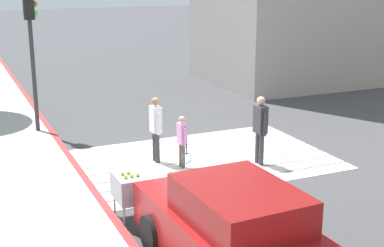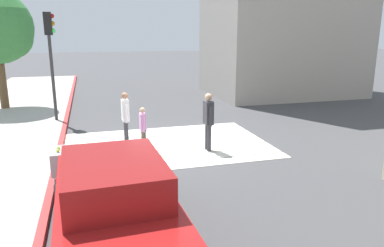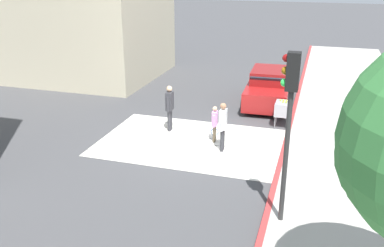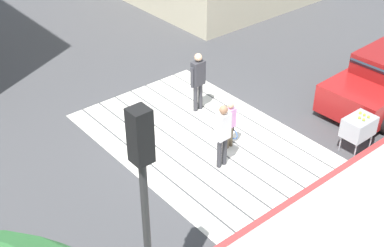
# 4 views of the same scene
# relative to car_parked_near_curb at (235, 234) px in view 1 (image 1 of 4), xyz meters

# --- Properties ---
(ground_plane) EXTENTS (120.00, 120.00, 0.00)m
(ground_plane) POSITION_rel_car_parked_near_curb_xyz_m (2.00, 5.33, -0.73)
(ground_plane) COLOR #424244
(crosswalk_stripes) EXTENTS (6.40, 4.35, 0.01)m
(crosswalk_stripes) POSITION_rel_car_parked_near_curb_xyz_m (2.00, 5.33, -0.73)
(crosswalk_stripes) COLOR silver
(crosswalk_stripes) RESTS_ON ground
(curb_painted) EXTENTS (0.16, 40.00, 0.13)m
(curb_painted) POSITION_rel_car_parked_near_curb_xyz_m (-1.25, 5.33, -0.67)
(curb_painted) COLOR #BC3333
(curb_painted) RESTS_ON ground
(car_parked_near_curb) EXTENTS (2.12, 4.37, 1.57)m
(car_parked_near_curb) POSITION_rel_car_parked_near_curb_xyz_m (0.00, 0.00, 0.00)
(car_parked_near_curb) COLOR maroon
(car_parked_near_curb) RESTS_ON ground
(traffic_light_corner) EXTENTS (0.39, 0.28, 4.24)m
(traffic_light_corner) POSITION_rel_car_parked_near_curb_xyz_m (-1.58, 9.48, 2.30)
(traffic_light_corner) COLOR #2D2D2D
(traffic_light_corner) RESTS_ON ground
(tennis_ball_cart) EXTENTS (0.56, 0.80, 1.02)m
(tennis_ball_cart) POSITION_rel_car_parked_near_curb_xyz_m (-0.90, 2.64, -0.04)
(tennis_ball_cart) COLOR #99999E
(tennis_ball_cart) RESTS_ON ground
(pedestrian_adult_lead) EXTENTS (0.23, 0.50, 1.70)m
(pedestrian_adult_lead) POSITION_rel_car_parked_near_curb_xyz_m (0.77, 5.67, 0.26)
(pedestrian_adult_lead) COLOR #333338
(pedestrian_adult_lead) RESTS_ON ground
(pedestrian_adult_trailing) EXTENTS (0.23, 0.51, 1.76)m
(pedestrian_adult_trailing) POSITION_rel_car_parked_near_curb_xyz_m (3.10, 4.45, 0.29)
(pedestrian_adult_trailing) COLOR #333338
(pedestrian_adult_trailing) RESTS_ON ground
(pedestrian_child_with_racket) EXTENTS (0.28, 0.41, 1.33)m
(pedestrian_child_with_racket) POSITION_rel_car_parked_near_curb_xyz_m (1.21, 5.00, 0.02)
(pedestrian_child_with_racket) COLOR brown
(pedestrian_child_with_racket) RESTS_ON ground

